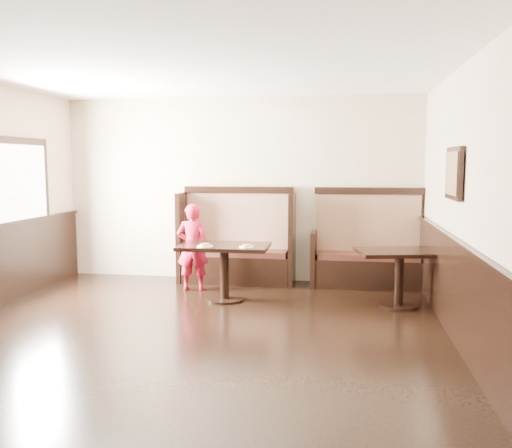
% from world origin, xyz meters
% --- Properties ---
extents(ground, '(7.00, 7.00, 0.00)m').
position_xyz_m(ground, '(0.00, 0.00, 0.00)').
color(ground, black).
rests_on(ground, ground).
extents(room_shell, '(7.00, 7.00, 7.00)m').
position_xyz_m(room_shell, '(-0.30, 0.28, 0.67)').
color(room_shell, '#C3AC8E').
rests_on(room_shell, ground).
extents(booth_main, '(1.75, 0.72, 1.45)m').
position_xyz_m(booth_main, '(0.00, 3.30, 0.53)').
color(booth_main, black).
rests_on(booth_main, ground).
extents(booth_neighbor, '(1.65, 0.72, 1.45)m').
position_xyz_m(booth_neighbor, '(1.95, 3.29, 0.48)').
color(booth_neighbor, black).
rests_on(booth_neighbor, ground).
extents(table_main, '(1.18, 0.75, 0.74)m').
position_xyz_m(table_main, '(0.05, 2.15, 0.57)').
color(table_main, black).
rests_on(table_main, ground).
extents(table_neighbor, '(1.15, 0.88, 0.72)m').
position_xyz_m(table_neighbor, '(2.29, 2.18, 0.54)').
color(table_neighbor, black).
rests_on(table_neighbor, ground).
extents(child, '(0.48, 0.34, 1.24)m').
position_xyz_m(child, '(-0.52, 2.64, 0.62)').
color(child, red).
rests_on(child, ground).
extents(pizza_plate_left, '(0.21, 0.21, 0.04)m').
position_xyz_m(pizza_plate_left, '(-0.16, 1.95, 0.76)').
color(pizza_plate_left, white).
rests_on(pizza_plate_left, table_main).
extents(pizza_plate_right, '(0.19, 0.19, 0.03)m').
position_xyz_m(pizza_plate_right, '(0.37, 1.98, 0.76)').
color(pizza_plate_right, white).
rests_on(pizza_plate_right, table_main).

